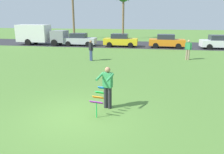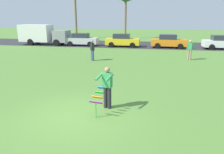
% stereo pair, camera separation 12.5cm
% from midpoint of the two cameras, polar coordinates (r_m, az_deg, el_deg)
% --- Properties ---
extents(ground_plane, '(120.00, 120.00, 0.00)m').
position_cam_midpoint_polar(ground_plane, '(8.46, -9.66, -10.14)').
color(ground_plane, '#568438').
extents(road_strip, '(120.00, 8.00, 0.01)m').
position_cam_midpoint_polar(road_strip, '(29.93, 4.85, 8.51)').
color(road_strip, '#2D2D33').
rests_on(road_strip, ground).
extents(person_kite_flyer, '(0.67, 0.74, 1.73)m').
position_cam_midpoint_polar(person_kite_flyer, '(8.72, -1.61, -2.40)').
color(person_kite_flyer, '#26262B').
rests_on(person_kite_flyer, ground).
extents(kite_held, '(0.53, 0.68, 1.08)m').
position_cam_midpoint_polar(kite_held, '(8.13, -4.13, -5.55)').
color(kite_held, blue).
rests_on(kite_held, ground).
extents(parked_truck_grey_van, '(6.75, 2.25, 2.62)m').
position_cam_midpoint_polar(parked_truck_grey_van, '(30.98, -18.65, 10.62)').
color(parked_truck_grey_van, gray).
rests_on(parked_truck_grey_van, ground).
extents(parked_car_silver, '(4.22, 1.87, 1.60)m').
position_cam_midpoint_polar(parked_car_silver, '(28.83, -8.64, 9.66)').
color(parked_car_silver, silver).
rests_on(parked_car_silver, ground).
extents(parked_car_yellow, '(4.20, 1.84, 1.60)m').
position_cam_midpoint_polar(parked_car_yellow, '(27.60, 2.11, 9.57)').
color(parked_car_yellow, yellow).
rests_on(parked_car_yellow, ground).
extents(parked_car_orange, '(4.24, 1.92, 1.60)m').
position_cam_midpoint_polar(parked_car_orange, '(27.40, 13.98, 9.09)').
color(parked_car_orange, orange).
rests_on(parked_car_orange, ground).
extents(parked_car_white, '(4.26, 1.95, 1.60)m').
position_cam_midpoint_polar(parked_car_white, '(28.44, 26.21, 8.18)').
color(parked_car_white, white).
rests_on(parked_car_white, ground).
extents(person_walker_near, '(0.44, 0.42, 1.73)m').
position_cam_midpoint_polar(person_walker_near, '(18.62, -5.76, 7.11)').
color(person_walker_near, '#384772').
rests_on(person_walker_near, ground).
extents(person_walker_far, '(0.54, 0.34, 1.73)m').
position_cam_midpoint_polar(person_walker_far, '(20.04, 19.18, 6.93)').
color(person_walker_far, gray).
rests_on(person_walker_far, ground).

